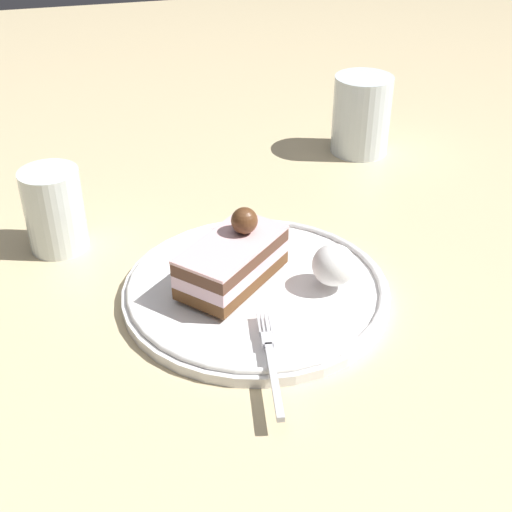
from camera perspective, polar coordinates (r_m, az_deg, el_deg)
ground_plane at (r=0.66m, az=1.87°, el=-3.50°), size 2.40×2.40×0.00m
dessert_plate at (r=0.66m, az=-0.00°, el=-2.73°), size 0.25×0.25×0.02m
cake_slice at (r=0.65m, az=-1.92°, el=-0.25°), size 0.12×0.12×0.07m
whipped_cream_dollop at (r=0.65m, az=6.37°, el=-0.73°), size 0.04×0.04×0.04m
fork at (r=0.57m, az=1.18°, el=-8.28°), size 0.13×0.03×0.00m
drink_glass_near at (r=0.75m, az=-16.10°, el=3.37°), size 0.06×0.06×0.09m
drink_glass_far at (r=0.94m, az=8.57°, el=10.96°), size 0.08×0.08×0.10m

